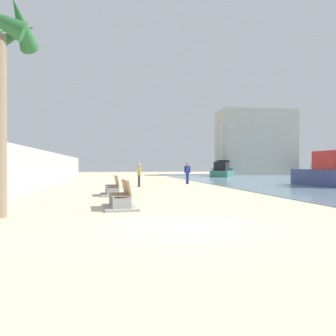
{
  "coord_description": "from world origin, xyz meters",
  "views": [
    {
      "loc": [
        -1.73,
        -8.39,
        1.47
      ],
      "look_at": [
        1.99,
        14.98,
        1.32
      ],
      "focal_mm": 37.64,
      "sensor_mm": 36.0,
      "label": 1
    }
  ],
  "objects_px": {
    "bench_near": "(120,202)",
    "boat_far_left": "(222,170)",
    "person_walking": "(139,173)",
    "boat_far_right": "(222,171)",
    "person_standing": "(187,172)",
    "boat_nearest": "(316,171)",
    "bench_far": "(113,191)",
    "boat_distant": "(324,173)"
  },
  "relations": [
    {
      "from": "bench_far",
      "to": "boat_far_left",
      "type": "height_order",
      "value": "boat_far_left"
    },
    {
      "from": "bench_near",
      "to": "boat_distant",
      "type": "height_order",
      "value": "boat_distant"
    },
    {
      "from": "boat_far_left",
      "to": "boat_distant",
      "type": "height_order",
      "value": "boat_far_left"
    },
    {
      "from": "bench_near",
      "to": "boat_far_right",
      "type": "relative_size",
      "value": 0.31
    },
    {
      "from": "person_standing",
      "to": "boat_nearest",
      "type": "height_order",
      "value": "boat_nearest"
    },
    {
      "from": "bench_near",
      "to": "boat_far_right",
      "type": "bearing_deg",
      "value": 66.58
    },
    {
      "from": "boat_far_right",
      "to": "bench_near",
      "type": "bearing_deg",
      "value": -113.42
    },
    {
      "from": "bench_far",
      "to": "boat_distant",
      "type": "height_order",
      "value": "boat_distant"
    },
    {
      "from": "boat_far_left",
      "to": "boat_far_right",
      "type": "bearing_deg",
      "value": -106.7
    },
    {
      "from": "person_standing",
      "to": "bench_far",
      "type": "bearing_deg",
      "value": -120.76
    },
    {
      "from": "boat_distant",
      "to": "boat_nearest",
      "type": "distance_m",
      "value": 30.39
    },
    {
      "from": "boat_nearest",
      "to": "boat_distant",
      "type": "bearing_deg",
      "value": -120.81
    },
    {
      "from": "person_walking",
      "to": "boat_nearest",
      "type": "xyz_separation_m",
      "value": [
        28.53,
        24.45,
        -0.24
      ]
    },
    {
      "from": "person_walking",
      "to": "boat_far_right",
      "type": "bearing_deg",
      "value": 58.39
    },
    {
      "from": "bench_near",
      "to": "boat_nearest",
      "type": "relative_size",
      "value": 0.28
    },
    {
      "from": "bench_near",
      "to": "person_standing",
      "type": "relative_size",
      "value": 1.27
    },
    {
      "from": "boat_far_left",
      "to": "boat_nearest",
      "type": "bearing_deg",
      "value": -10.08
    },
    {
      "from": "bench_near",
      "to": "boat_nearest",
      "type": "bearing_deg",
      "value": 50.65
    },
    {
      "from": "bench_far",
      "to": "boat_far_right",
      "type": "bearing_deg",
      "value": 62.07
    },
    {
      "from": "boat_distant",
      "to": "boat_nearest",
      "type": "xyz_separation_m",
      "value": [
        15.57,
        26.1,
        -0.2
      ]
    },
    {
      "from": "bench_near",
      "to": "bench_far",
      "type": "bearing_deg",
      "value": 92.65
    },
    {
      "from": "boat_far_right",
      "to": "boat_nearest",
      "type": "xyz_separation_m",
      "value": [
        15.9,
        3.92,
        0.01
      ]
    },
    {
      "from": "boat_distant",
      "to": "boat_far_right",
      "type": "bearing_deg",
      "value": 90.85
    },
    {
      "from": "bench_near",
      "to": "boat_distant",
      "type": "bearing_deg",
      "value": 36.14
    },
    {
      "from": "boat_far_right",
      "to": "boat_distant",
      "type": "bearing_deg",
      "value": -89.15
    },
    {
      "from": "bench_far",
      "to": "boat_distant",
      "type": "relative_size",
      "value": 0.37
    },
    {
      "from": "person_standing",
      "to": "boat_far_left",
      "type": "xyz_separation_m",
      "value": [
        10.41,
        23.64,
        -0.12
      ]
    },
    {
      "from": "boat_distant",
      "to": "person_walking",
      "type": "bearing_deg",
      "value": 172.72
    },
    {
      "from": "person_standing",
      "to": "boat_nearest",
      "type": "xyz_separation_m",
      "value": [
        24.39,
        21.16,
        -0.27
      ]
    },
    {
      "from": "bench_far",
      "to": "person_walking",
      "type": "distance_m",
      "value": 7.03
    },
    {
      "from": "person_walking",
      "to": "boat_far_right",
      "type": "relative_size",
      "value": 0.24
    },
    {
      "from": "bench_near",
      "to": "person_standing",
      "type": "distance_m",
      "value": 16.6
    },
    {
      "from": "bench_near",
      "to": "boat_far_left",
      "type": "height_order",
      "value": "boat_far_left"
    },
    {
      "from": "bench_far",
      "to": "boat_distant",
      "type": "distance_m",
      "value": 15.66
    },
    {
      "from": "bench_near",
      "to": "person_walking",
      "type": "relative_size",
      "value": 1.3
    },
    {
      "from": "boat_far_left",
      "to": "boat_distant",
      "type": "relative_size",
      "value": 1.35
    },
    {
      "from": "boat_far_left",
      "to": "person_walking",
      "type": "bearing_deg",
      "value": -118.39
    },
    {
      "from": "boat_far_right",
      "to": "boat_distant",
      "type": "height_order",
      "value": "boat_distant"
    },
    {
      "from": "bench_near",
      "to": "bench_far",
      "type": "height_order",
      "value": "same"
    },
    {
      "from": "person_standing",
      "to": "boat_far_right",
      "type": "distance_m",
      "value": 19.22
    },
    {
      "from": "person_walking",
      "to": "boat_distant",
      "type": "xyz_separation_m",
      "value": [
        12.96,
        -1.66,
        -0.04
      ]
    },
    {
      "from": "boat_far_right",
      "to": "person_walking",
      "type": "bearing_deg",
      "value": -121.61
    }
  ]
}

